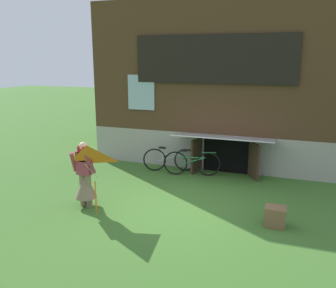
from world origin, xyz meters
name	(u,v)px	position (x,y,z in m)	size (l,w,h in m)	color
ground_plane	(181,206)	(0.00, 0.00, 0.00)	(60.00, 60.00, 0.00)	#3D6B28
log_house	(230,81)	(0.00, 5.79, 2.59)	(8.05, 6.70, 5.17)	#9E998E
person	(85,180)	(-2.13, -0.73, 0.65)	(0.61, 0.52, 1.56)	#7F6B51
kite	(87,163)	(-1.72, -1.23, 1.25)	(0.93, 0.89, 1.54)	orange
bicycle_green	(192,163)	(-0.42, 2.33, 0.38)	(1.66, 0.43, 0.77)	black
bicycle_silver	(170,159)	(-1.17, 2.52, 0.37)	(1.60, 0.58, 0.76)	black
wooden_crate	(275,216)	(2.15, -0.29, 0.21)	(0.43, 0.37, 0.41)	brown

